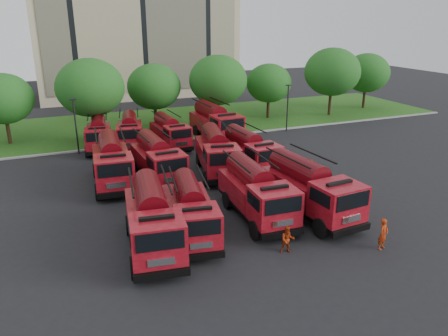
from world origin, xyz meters
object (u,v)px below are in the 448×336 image
object	(u,v)px
firefighter_0	(381,249)
firefighter_2	(286,207)
fire_truck_3	(310,189)
firefighter_1	(287,252)
fire_truck_7	(249,151)
fire_truck_9	(130,131)
firefighter_4	(147,219)
fire_truck_8	(99,134)
fire_truck_4	(112,162)
firefighter_3	(338,196)
firefighter_5	(309,181)
fire_truck_1	(191,211)
fire_truck_10	(170,132)
fire_truck_5	(158,159)
fire_truck_11	(215,122)
fire_truck_0	(153,219)
fire_truck_2	(256,192)

from	to	relation	value
firefighter_0	firefighter_2	world-z (taller)	firefighter_2
fire_truck_3	firefighter_1	world-z (taller)	fire_truck_3
fire_truck_7	firefighter_2	world-z (taller)	fire_truck_7
fire_truck_3	fire_truck_9	size ratio (longest dim) A/B	1.13
firefighter_0	firefighter_4	distance (m)	14.01
fire_truck_8	firefighter_2	size ratio (longest dim) A/B	3.50
fire_truck_4	firefighter_0	bearing A→B (deg)	-47.08
fire_truck_4	firefighter_3	size ratio (longest dim) A/B	5.09
firefighter_5	fire_truck_8	bearing A→B (deg)	-31.12
fire_truck_8	fire_truck_1	bearing A→B (deg)	-74.30
fire_truck_7	fire_truck_10	xyz separation A→B (m)	(-4.20, 9.00, -0.14)
fire_truck_8	firefighter_2	bearing A→B (deg)	-54.08
fire_truck_5	fire_truck_11	size ratio (longest dim) A/B	0.92
firefighter_0	fire_truck_0	bearing A→B (deg)	135.81
fire_truck_4	fire_truck_3	bearing A→B (deg)	-38.67
fire_truck_3	firefighter_4	world-z (taller)	fire_truck_3
fire_truck_0	fire_truck_4	size ratio (longest dim) A/B	1.00
fire_truck_10	firefighter_2	world-z (taller)	fire_truck_10
fire_truck_9	fire_truck_4	bearing A→B (deg)	-97.40
fire_truck_7	fire_truck_11	distance (m)	9.63
fire_truck_11	fire_truck_0	bearing A→B (deg)	-123.36
fire_truck_1	firefighter_3	world-z (taller)	fire_truck_1
fire_truck_0	fire_truck_2	size ratio (longest dim) A/B	1.04
fire_truck_10	firefighter_0	size ratio (longest dim) A/B	3.68
fire_truck_7	firefighter_0	bearing A→B (deg)	-88.16
fire_truck_3	fire_truck_8	xyz separation A→B (m)	(-10.45, 20.01, -0.29)
firefighter_0	firefighter_4	size ratio (longest dim) A/B	1.12
firefighter_4	firefighter_5	xyz separation A→B (m)	(13.06, 1.75, 0.00)
fire_truck_1	fire_truck_3	world-z (taller)	fire_truck_3
fire_truck_3	fire_truck_11	size ratio (longest dim) A/B	0.99
fire_truck_11	firefighter_5	xyz separation A→B (m)	(2.35, -13.82, -1.83)
fire_truck_3	firefighter_5	world-z (taller)	fire_truck_3
fire_truck_2	firefighter_0	bearing A→B (deg)	-50.67
fire_truck_3	fire_truck_0	bearing A→B (deg)	177.67
fire_truck_0	fire_truck_4	xyz separation A→B (m)	(-0.52, 10.62, 0.01)
fire_truck_5	fire_truck_10	size ratio (longest dim) A/B	1.13
firefighter_1	firefighter_5	xyz separation A→B (m)	(7.00, 8.70, 0.00)
fire_truck_1	fire_truck_0	bearing A→B (deg)	-156.48
fire_truck_4	firefighter_2	distance (m)	13.33
fire_truck_9	firefighter_5	distance (m)	18.28
fire_truck_5	fire_truck_7	xyz separation A→B (m)	(7.54, -0.54, -0.06)
fire_truck_4	fire_truck_11	size ratio (longest dim) A/B	0.97
fire_truck_0	firefighter_2	bearing A→B (deg)	19.55
firefighter_0	fire_truck_2	bearing A→B (deg)	105.35
firefighter_0	firefighter_4	xyz separation A→B (m)	(-11.08, 8.57, 0.00)
fire_truck_0	firefighter_1	size ratio (longest dim) A/B	5.10
fire_truck_4	fire_truck_11	xyz separation A→B (m)	(11.67, 8.67, 0.07)
fire_truck_4	fire_truck_8	world-z (taller)	fire_truck_4
fire_truck_1	firefighter_4	size ratio (longest dim) A/B	4.50
fire_truck_11	firefighter_3	xyz separation A→B (m)	(2.62, -17.13, -1.83)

